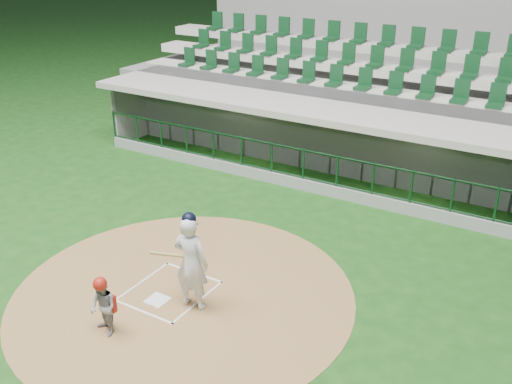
{
  "coord_description": "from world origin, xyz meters",
  "views": [
    {
      "loc": [
        6.82,
        -8.07,
        6.9
      ],
      "look_at": [
        0.4,
        2.6,
        1.3
      ],
      "focal_mm": 40.0,
      "sensor_mm": 36.0,
      "label": 1
    }
  ],
  "objects": [
    {
      "name": "catcher",
      "position": [
        -0.15,
        -2.01,
        0.62
      ],
      "size": [
        0.66,
        0.58,
        1.23
      ],
      "color": "gray",
      "rests_on": "dirt_circle"
    },
    {
      "name": "ground",
      "position": [
        0.0,
        0.0,
        0.0
      ],
      "size": [
        120.0,
        120.0,
        0.0
      ],
      "primitive_type": "plane",
      "color": "#143F12",
      "rests_on": "ground"
    },
    {
      "name": "dugout_structure",
      "position": [
        0.14,
        7.83,
        0.96
      ],
      "size": [
        16.4,
        3.7,
        3.0
      ],
      "color": "gray",
      "rests_on": "ground"
    },
    {
      "name": "batter",
      "position": [
        0.74,
        -0.45,
        1.06
      ],
      "size": [
        0.93,
        0.92,
        2.11
      ],
      "color": "silver",
      "rests_on": "dirt_circle"
    },
    {
      "name": "dirt_circle",
      "position": [
        0.3,
        -0.2,
        0.01
      ],
      "size": [
        7.2,
        7.2,
        0.01
      ],
      "primitive_type": "cylinder",
      "color": "brown",
      "rests_on": "ground"
    },
    {
      "name": "batter_box_chalk",
      "position": [
        0.0,
        -0.3,
        0.02
      ],
      "size": [
        1.55,
        1.8,
        0.01
      ],
      "color": "silver",
      "rests_on": "ground"
    },
    {
      "name": "home_plate",
      "position": [
        0.0,
        -0.7,
        0.02
      ],
      "size": [
        0.43,
        0.43,
        0.02
      ],
      "primitive_type": "cube",
      "color": "white",
      "rests_on": "dirt_circle"
    },
    {
      "name": "seating_deck",
      "position": [
        0.0,
        10.91,
        1.42
      ],
      "size": [
        17.0,
        6.72,
        5.15
      ],
      "color": "slate",
      "rests_on": "ground"
    }
  ]
}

